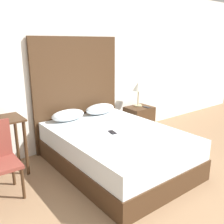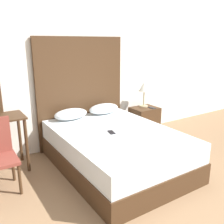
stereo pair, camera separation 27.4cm
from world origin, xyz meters
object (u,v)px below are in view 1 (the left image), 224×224
object	(u,v)px
nightstand	(139,121)
table_lamp	(138,87)
bed	(116,149)
phone_on_bed	(112,132)
phone_on_nightstand	(147,107)

from	to	relation	value
nightstand	table_lamp	world-z (taller)	table_lamp
bed	phone_on_bed	world-z (taller)	phone_on_bed
nightstand	phone_on_nightstand	bearing A→B (deg)	-46.98
phone_on_bed	table_lamp	world-z (taller)	table_lamp
phone_on_bed	phone_on_nightstand	distance (m)	1.48
phone_on_bed	table_lamp	xyz separation A→B (m)	(1.27, 0.84, 0.36)
phone_on_bed	phone_on_nightstand	world-z (taller)	phone_on_nightstand
bed	table_lamp	xyz separation A→B (m)	(1.18, 0.82, 0.65)
nightstand	phone_on_nightstand	distance (m)	0.32
phone_on_bed	nightstand	bearing A→B (deg)	31.63
bed	phone_on_bed	size ratio (longest dim) A/B	12.73
phone_on_bed	nightstand	distance (m)	1.48
table_lamp	phone_on_nightstand	world-z (taller)	table_lamp
nightstand	phone_on_nightstand	xyz separation A→B (m)	(0.09, -0.10, 0.28)
table_lamp	phone_on_nightstand	size ratio (longest dim) A/B	3.13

